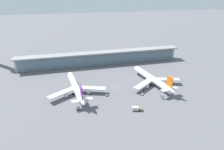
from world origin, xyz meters
The scene contains 14 objects.
ground_plane centered at (0.00, 0.00, 0.00)m, with size 1200.00×1200.00×0.00m, color slate.
airliner_left_stand centered at (-34.27, -2.12, 5.36)m, with size 48.92×63.95×17.02m.
airliner_centre_stand centered at (35.07, -2.45, 5.36)m, with size 48.42×63.69×17.02m.
service_truck_near_nose_white centered at (33.56, -29.46, 0.81)m, with size 6.81×3.80×2.70m.
service_truck_under_wing_olive centered at (43.12, -10.85, 1.69)m, with size 7.39×5.87×3.10m.
service_truck_mid_apron_white centered at (19.21, -17.74, 0.81)m, with size 5.26×6.19×2.70m.
service_truck_by_tail_white centered at (-35.15, -27.50, 0.87)m, with size 2.94×1.84×2.05m.
service_truck_on_taxiway_white centered at (-10.45, -13.16, 0.87)m, with size 2.40×3.21×2.05m.
service_truck_at_far_stand_olive centered at (5.47, -39.56, 1.69)m, with size 7.65×4.12×3.10m.
terminal_building centered at (0.00, 62.73, 7.87)m, with size 188.13×12.80×15.20m.
safety_cone_alpha centered at (-50.70, -27.04, 0.32)m, with size 0.62×0.62×0.70m.
safety_cone_bravo centered at (-47.90, -27.22, 0.32)m, with size 0.62×0.62×0.70m.
safety_cone_charlie centered at (-19.12, -26.09, 0.32)m, with size 0.62×0.62×0.70m.
safety_cone_delta centered at (-20.54, -25.20, 0.32)m, with size 0.62×0.62×0.70m.
Camera 1 is at (-42.23, -155.08, 81.61)m, focal length 32.25 mm.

